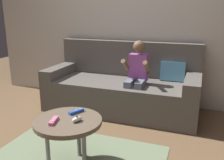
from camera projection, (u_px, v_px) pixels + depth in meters
The scene contains 7 objects.
wall_back at pixel (131, 12), 3.31m from camera, with size 4.32×0.05×2.50m, color beige.
couch at pixel (123, 87), 3.21m from camera, with size 1.93×0.80×0.87m.
person_seated_on_couch at pixel (137, 75), 2.91m from camera, with size 0.31×0.38×0.93m.
coffee_table at pixel (68, 124), 1.96m from camera, with size 0.54×0.54×0.42m.
game_remote_pink_near_edge at pixel (54, 121), 1.90m from camera, with size 0.07×0.14×0.03m.
nunchuk_white at pixel (77, 119), 1.91m from camera, with size 0.07×0.10×0.05m.
game_remote_blue_far_corner at pixel (77, 112), 2.07m from camera, with size 0.10×0.14×0.03m.
Camera 1 is at (0.95, -1.51, 1.25)m, focal length 39.36 mm.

